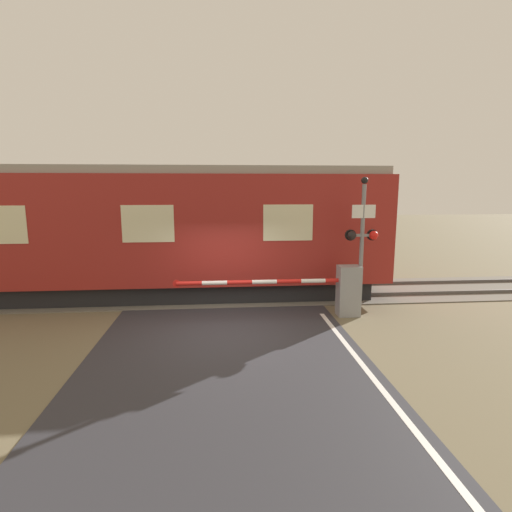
% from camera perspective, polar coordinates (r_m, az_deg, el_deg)
% --- Properties ---
extents(ground_plane, '(80.00, 80.00, 0.00)m').
position_cam_1_polar(ground_plane, '(10.04, -4.30, -10.52)').
color(ground_plane, '#6B6047').
extents(track_bed, '(36.00, 3.20, 0.13)m').
position_cam_1_polar(track_bed, '(13.27, -4.50, -5.35)').
color(track_bed, '#666056').
rests_on(track_bed, ground_plane).
extents(train, '(14.43, 2.88, 4.10)m').
position_cam_1_polar(train, '(13.04, -14.01, 3.40)').
color(train, black).
rests_on(train, ground_plane).
extents(crossing_barrier, '(5.03, 0.44, 1.39)m').
position_cam_1_polar(crossing_barrier, '(11.12, 11.56, -4.71)').
color(crossing_barrier, gray).
rests_on(crossing_barrier, ground_plane).
extents(signal_post, '(0.90, 0.26, 3.75)m').
position_cam_1_polar(signal_post, '(11.11, 14.93, 2.53)').
color(signal_post, gray).
rests_on(signal_post, ground_plane).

